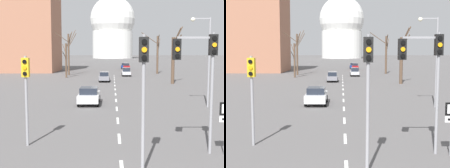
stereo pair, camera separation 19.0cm
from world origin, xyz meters
TOP-DOWN VIEW (x-y plane):
  - lane_stripe_1 at (0.00, 7.95)m, footprint 0.16×2.00m
  - lane_stripe_2 at (0.00, 12.45)m, footprint 0.16×2.00m
  - lane_stripe_3 at (0.00, 16.95)m, footprint 0.16×2.00m
  - lane_stripe_4 at (0.00, 21.45)m, footprint 0.16×2.00m
  - lane_stripe_5 at (0.00, 25.95)m, footprint 0.16×2.00m
  - lane_stripe_6 at (0.00, 30.45)m, footprint 0.16×2.00m
  - lane_stripe_7 at (0.00, 34.95)m, footprint 0.16×2.00m
  - lane_stripe_8 at (0.00, 39.45)m, footprint 0.16×2.00m
  - lane_stripe_9 at (0.00, 43.95)m, footprint 0.16×2.00m
  - lane_stripe_10 at (0.00, 48.45)m, footprint 0.16×2.00m
  - lane_stripe_11 at (0.00, 52.95)m, footprint 0.16×2.00m
  - traffic_signal_near_right at (3.67, 5.41)m, footprint 2.02×0.34m
  - traffic_signal_near_left at (-4.73, 6.65)m, footprint 0.36×0.34m
  - traffic_signal_centre_tall at (0.81, 3.00)m, footprint 0.36×0.34m
  - street_lamp_right at (7.58, 17.73)m, footprint 1.73×0.36m
  - sedan_near_left at (3.09, 78.68)m, footprint 1.92×4.24m
  - sedan_near_right at (-1.64, 40.63)m, footprint 1.69×3.88m
  - sedan_mid_centre at (3.41, 73.55)m, footprint 1.69×4.51m
  - sedan_far_left at (2.38, 52.06)m, footprint 1.73×3.88m
  - sedan_far_right at (-2.49, 19.22)m, footprint 1.92×4.08m
  - bare_tree_left_near at (-9.16, 54.38)m, footprint 4.17×3.90m
  - bare_tree_right_near at (8.73, 37.43)m, footprint 1.78×3.31m
  - bare_tree_left_far at (-8.84, 48.50)m, footprint 2.04×2.82m
  - bare_tree_right_far at (9.35, 58.63)m, footprint 4.43×4.68m
  - capitol_dome at (0.00, 215.71)m, footprint 31.76×31.76m
  - apartment_block_left at (-22.56, 66.32)m, footprint 18.00×14.00m

SIDE VIEW (x-z plane):
  - lane_stripe_1 at x=0.00m, z-range 0.00..0.01m
  - lane_stripe_2 at x=0.00m, z-range 0.00..0.01m
  - lane_stripe_3 at x=0.00m, z-range 0.00..0.01m
  - lane_stripe_4 at x=0.00m, z-range 0.00..0.01m
  - lane_stripe_5 at x=0.00m, z-range 0.00..0.01m
  - lane_stripe_6 at x=0.00m, z-range 0.00..0.01m
  - lane_stripe_7 at x=0.00m, z-range 0.00..0.01m
  - lane_stripe_8 at x=0.00m, z-range 0.00..0.01m
  - lane_stripe_9 at x=0.00m, z-range 0.00..0.01m
  - lane_stripe_10 at x=0.00m, z-range 0.00..0.01m
  - lane_stripe_11 at x=0.00m, z-range 0.00..0.01m
  - sedan_near_right at x=-1.64m, z-range 0.01..1.59m
  - sedan_far_right at x=-2.49m, z-range 0.02..1.60m
  - sedan_far_left at x=2.38m, z-range 0.00..1.66m
  - sedan_near_left at x=3.09m, z-range 0.01..1.66m
  - sedan_mid_centre at x=3.41m, z-range 0.01..1.75m
  - traffic_signal_near_left at x=-4.73m, z-range 0.92..5.50m
  - bare_tree_left_far at x=-8.84m, z-range -0.60..7.49m
  - traffic_signal_centre_tall at x=0.81m, z-range 1.06..6.51m
  - bare_tree_right_near at x=8.73m, z-range -0.30..8.24m
  - traffic_signal_near_right at x=3.67m, z-range 1.47..7.15m
  - bare_tree_right_far at x=9.35m, z-range 0.03..8.94m
  - street_lamp_right at x=7.58m, z-range 0.87..8.54m
  - bare_tree_left_near at x=-9.16m, z-range 0.15..9.32m
  - apartment_block_left at x=-22.56m, z-range 0.00..23.19m
  - capitol_dome at x=0.00m, z-range -0.58..44.29m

